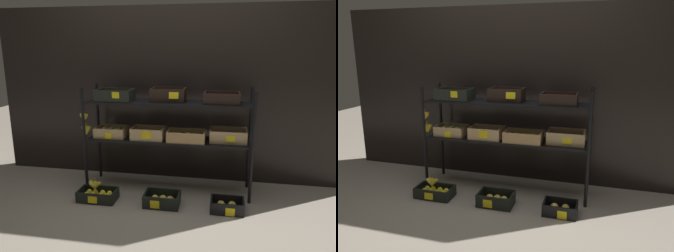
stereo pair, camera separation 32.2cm
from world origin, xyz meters
The scene contains 7 objects.
ground_plane centered at (0.00, 0.00, 0.00)m, with size 10.00×10.00×0.00m, color gray.
storefront_wall centered at (0.00, 0.39, 0.94)m, with size 4.05×0.12×1.89m, color black.
display_rack centered at (-0.02, -0.01, 0.73)m, with size 1.76×0.41×1.08m.
crate_ground_lemon centered at (-0.63, -0.38, 0.05)m, with size 0.37×0.22×0.11m.
crate_ground_apple_gold centered at (0.01, -0.38, 0.05)m, with size 0.33×0.22×0.12m.
crate_ground_center_apple_gold centered at (0.62, -0.39, 0.05)m, with size 0.30×0.21×0.11m.
banana_bunch_loose centered at (-0.65, -0.39, 0.16)m, with size 0.14×0.05×0.12m.
Camera 1 is at (0.55, -3.09, 1.45)m, focal length 34.19 mm.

